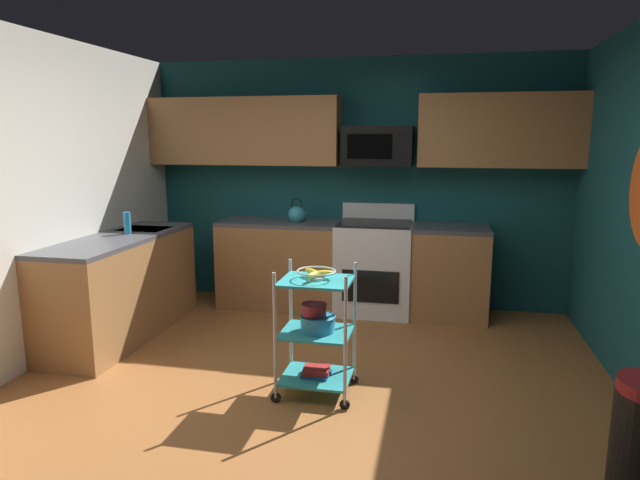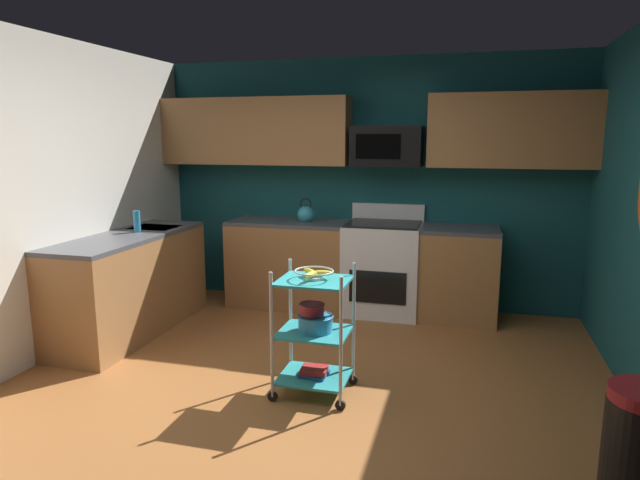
{
  "view_description": "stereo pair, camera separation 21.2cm",
  "coord_description": "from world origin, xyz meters",
  "views": [
    {
      "loc": [
        0.86,
        -3.39,
        1.78
      ],
      "look_at": [
        0.04,
        0.45,
        1.05
      ],
      "focal_mm": 30.74,
      "sensor_mm": 36.0,
      "label": 1
    },
    {
      "loc": [
        1.07,
        -3.34,
        1.78
      ],
      "look_at": [
        0.04,
        0.45,
        1.05
      ],
      "focal_mm": 30.74,
      "sensor_mm": 36.0,
      "label": 2
    }
  ],
  "objects": [
    {
      "name": "dish_soap_bottle",
      "position": [
        -1.89,
        1.06,
        1.02
      ],
      "size": [
        0.06,
        0.06,
        0.2
      ],
      "primitive_type": "cylinder",
      "color": "#2D8CBF",
      "rests_on": "counter_run"
    },
    {
      "name": "book_stack",
      "position": [
        0.07,
        0.15,
        0.16
      ],
      "size": [
        0.2,
        0.18,
        0.06
      ],
      "color": "#1E4C8C",
      "rests_on": "rolling_cart"
    },
    {
      "name": "upper_cabinets",
      "position": [
        -0.06,
        2.23,
        1.85
      ],
      "size": [
        4.4,
        0.33,
        0.7
      ],
      "color": "#9E6B3D"
    },
    {
      "name": "mixing_bowl_large",
      "position": [
        0.08,
        0.15,
        0.52
      ],
      "size": [
        0.25,
        0.25,
        0.11
      ],
      "color": "#338CBF",
      "rests_on": "rolling_cart"
    },
    {
      "name": "oven_range",
      "position": [
        0.25,
        2.1,
        0.48
      ],
      "size": [
        0.76,
        0.65,
        1.1
      ],
      "color": "white",
      "rests_on": "ground"
    },
    {
      "name": "microwave",
      "position": [
        0.25,
        2.21,
        1.7
      ],
      "size": [
        0.7,
        0.39,
        0.4
      ],
      "color": "black"
    },
    {
      "name": "wall_back",
      "position": [
        0.0,
        2.43,
        1.3
      ],
      "size": [
        4.52,
        0.06,
        2.6
      ],
      "primitive_type": "cube",
      "color": "#14474C",
      "rests_on": "ground"
    },
    {
      "name": "kettle",
      "position": [
        -0.57,
        2.1,
        1.0
      ],
      "size": [
        0.21,
        0.18,
        0.26
      ],
      "color": "teal",
      "rests_on": "counter_run"
    },
    {
      "name": "mixing_bowl_small",
      "position": [
        0.06,
        0.16,
        0.62
      ],
      "size": [
        0.18,
        0.18,
        0.08
      ],
      "color": "maroon",
      "rests_on": "rolling_cart"
    },
    {
      "name": "counter_run",
      "position": [
        -0.75,
        1.63,
        0.46
      ],
      "size": [
        3.58,
        2.38,
        0.92
      ],
      "color": "#9E6B3D",
      "rests_on": "ground"
    },
    {
      "name": "floor",
      "position": [
        0.0,
        0.0,
        -0.02
      ],
      "size": [
        4.4,
        4.8,
        0.04
      ],
      "primitive_type": "cube",
      "color": "#995B2D",
      "rests_on": "ground"
    },
    {
      "name": "fruit_bowl",
      "position": [
        0.07,
        0.15,
        0.88
      ],
      "size": [
        0.27,
        0.27,
        0.07
      ],
      "color": "silver",
      "rests_on": "rolling_cart"
    },
    {
      "name": "rolling_cart",
      "position": [
        0.07,
        0.15,
        0.45
      ],
      "size": [
        0.55,
        0.43,
        0.91
      ],
      "color": "silver",
      "rests_on": "ground"
    },
    {
      "name": "wall_left",
      "position": [
        -2.23,
        0.0,
        1.3
      ],
      "size": [
        0.06,
        4.8,
        2.6
      ],
      "primitive_type": "cube",
      "color": "silver",
      "rests_on": "ground"
    }
  ]
}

